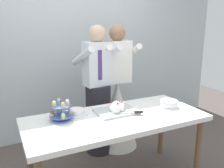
{
  "coord_description": "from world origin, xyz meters",
  "views": [
    {
      "loc": [
        -1.03,
        -2.02,
        1.7
      ],
      "look_at": [
        0.03,
        0.15,
        1.07
      ],
      "focal_mm": 39.05,
      "sensor_mm": 36.0,
      "label": 1
    }
  ],
  "objects_px": {
    "person_groom": "(98,98)",
    "round_cake": "(77,112)",
    "dessert_table": "(116,124)",
    "person_bride": "(117,106)",
    "cupcake_stand": "(61,112)",
    "plate_stack": "(169,104)",
    "main_cake_tray": "(117,109)"
  },
  "relations": [
    {
      "from": "plate_stack",
      "to": "person_bride",
      "type": "bearing_deg",
      "value": 108.57
    },
    {
      "from": "main_cake_tray",
      "to": "round_cake",
      "type": "distance_m",
      "value": 0.41
    },
    {
      "from": "person_bride",
      "to": "person_groom",
      "type": "bearing_deg",
      "value": -171.66
    },
    {
      "from": "round_cake",
      "to": "person_groom",
      "type": "relative_size",
      "value": 0.14
    },
    {
      "from": "dessert_table",
      "to": "round_cake",
      "type": "relative_size",
      "value": 7.5
    },
    {
      "from": "person_groom",
      "to": "dessert_table",
      "type": "bearing_deg",
      "value": -98.61
    },
    {
      "from": "dessert_table",
      "to": "main_cake_tray",
      "type": "relative_size",
      "value": 4.2
    },
    {
      "from": "round_cake",
      "to": "person_bride",
      "type": "height_order",
      "value": "person_bride"
    },
    {
      "from": "plate_stack",
      "to": "person_bride",
      "type": "relative_size",
      "value": 0.12
    },
    {
      "from": "dessert_table",
      "to": "person_bride",
      "type": "distance_m",
      "value": 0.87
    },
    {
      "from": "dessert_table",
      "to": "person_groom",
      "type": "xyz_separation_m",
      "value": [
        0.11,
        0.72,
        0.05
      ]
    },
    {
      "from": "cupcake_stand",
      "to": "round_cake",
      "type": "bearing_deg",
      "value": 21.64
    },
    {
      "from": "plate_stack",
      "to": "person_groom",
      "type": "height_order",
      "value": "person_groom"
    },
    {
      "from": "dessert_table",
      "to": "person_bride",
      "type": "bearing_deg",
      "value": 62.06
    },
    {
      "from": "person_bride",
      "to": "cupcake_stand",
      "type": "bearing_deg",
      "value": -146.77
    },
    {
      "from": "plate_stack",
      "to": "person_bride",
      "type": "height_order",
      "value": "person_bride"
    },
    {
      "from": "round_cake",
      "to": "person_bride",
      "type": "bearing_deg",
      "value": 35.61
    },
    {
      "from": "person_groom",
      "to": "cupcake_stand",
      "type": "bearing_deg",
      "value": -138.03
    },
    {
      "from": "person_groom",
      "to": "person_bride",
      "type": "distance_m",
      "value": 0.34
    },
    {
      "from": "main_cake_tray",
      "to": "person_bride",
      "type": "height_order",
      "value": "person_bride"
    },
    {
      "from": "dessert_table",
      "to": "cupcake_stand",
      "type": "xyz_separation_m",
      "value": [
        -0.51,
        0.17,
        0.16
      ]
    },
    {
      "from": "main_cake_tray",
      "to": "round_cake",
      "type": "xyz_separation_m",
      "value": [
        -0.39,
        0.13,
        -0.02
      ]
    },
    {
      "from": "plate_stack",
      "to": "round_cake",
      "type": "relative_size",
      "value": 0.82
    },
    {
      "from": "main_cake_tray",
      "to": "person_groom",
      "type": "bearing_deg",
      "value": 85.35
    },
    {
      "from": "cupcake_stand",
      "to": "person_groom",
      "type": "xyz_separation_m",
      "value": [
        0.62,
        0.55,
        -0.11
      ]
    },
    {
      "from": "cupcake_stand",
      "to": "person_groom",
      "type": "relative_size",
      "value": 0.14
    },
    {
      "from": "main_cake_tray",
      "to": "person_groom",
      "type": "xyz_separation_m",
      "value": [
        0.05,
        0.61,
        -0.07
      ]
    },
    {
      "from": "person_groom",
      "to": "round_cake",
      "type": "bearing_deg",
      "value": -132.35
    },
    {
      "from": "main_cake_tray",
      "to": "person_groom",
      "type": "relative_size",
      "value": 0.26
    },
    {
      "from": "dessert_table",
      "to": "main_cake_tray",
      "type": "bearing_deg",
      "value": 60.62
    },
    {
      "from": "person_bride",
      "to": "main_cake_tray",
      "type": "bearing_deg",
      "value": -117.71
    },
    {
      "from": "cupcake_stand",
      "to": "main_cake_tray",
      "type": "distance_m",
      "value": 0.57
    }
  ]
}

